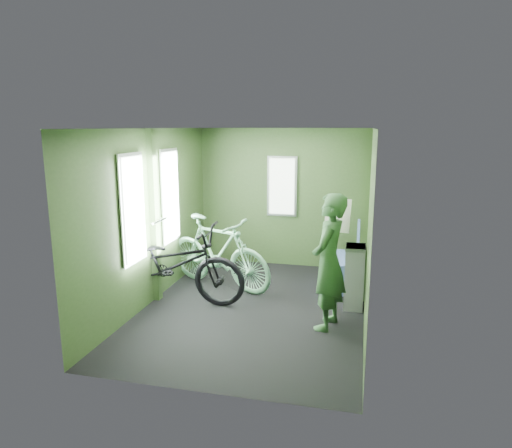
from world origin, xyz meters
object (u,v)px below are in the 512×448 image
(bicycle_black, at_px, (173,302))
(bicycle_mint, at_px, (218,288))
(waste_box, at_px, (354,277))
(bench_seat, at_px, (347,268))
(passenger, at_px, (329,262))

(bicycle_black, xyz_separation_m, bicycle_mint, (0.43, 0.65, 0.00))
(bicycle_black, xyz_separation_m, waste_box, (2.38, 0.37, 0.42))
(bicycle_mint, xyz_separation_m, bench_seat, (1.84, 0.51, 0.28))
(passenger, relative_size, bench_seat, 1.70)
(bicycle_black, relative_size, bench_seat, 2.16)
(bicycle_mint, relative_size, passenger, 1.14)
(passenger, bearing_deg, bicycle_mint, -107.08)
(bicycle_black, xyz_separation_m, bench_seat, (2.27, 1.17, 0.28))
(bicycle_black, height_order, bench_seat, bench_seat)
(bicycle_mint, distance_m, waste_box, 2.01)
(bicycle_black, distance_m, passenger, 2.26)
(passenger, distance_m, waste_box, 0.84)
(bicycle_black, height_order, passenger, passenger)
(bicycle_black, relative_size, bicycle_mint, 1.11)
(bicycle_black, distance_m, bench_seat, 2.56)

